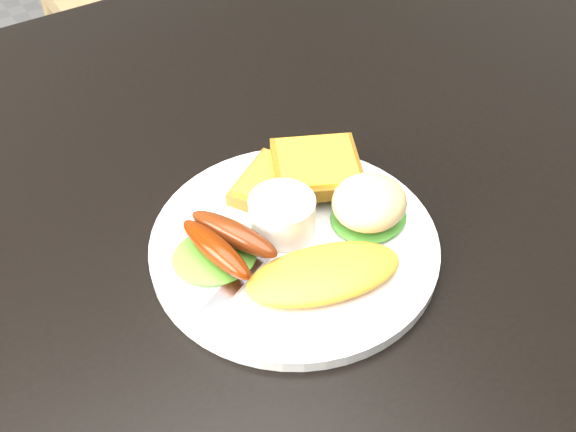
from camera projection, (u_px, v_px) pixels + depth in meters
The scene contains 12 objects.
dining_table at pixel (213, 190), 0.68m from camera, with size 1.20×0.80×0.04m, color black.
plate at pixel (294, 244), 0.59m from camera, with size 0.25×0.25×0.01m, color white.
lettuce_left at pixel (215, 256), 0.56m from camera, with size 0.07×0.07×0.01m, color #559433.
lettuce_right at pixel (368, 217), 0.60m from camera, with size 0.07×0.06×0.01m, color #328A23.
omelette at pixel (324, 274), 0.54m from camera, with size 0.13×0.06×0.02m, color #FF9F22.
sausage_a at pixel (216, 249), 0.55m from camera, with size 0.02×0.09×0.02m, color #712F03.
sausage_b at pixel (234, 234), 0.56m from camera, with size 0.02×0.09×0.02m, color #681F08.
ramekin at pixel (282, 215), 0.58m from camera, with size 0.06×0.06×0.03m, color white.
toast_a at pixel (281, 187), 0.62m from camera, with size 0.07×0.07×0.01m, color olive.
toast_b at pixel (317, 167), 0.62m from camera, with size 0.08×0.08×0.01m, color brown.
potato_salad at pixel (369, 202), 0.58m from camera, with size 0.07×0.06×0.04m, color beige.
fork at pixel (262, 255), 0.57m from camera, with size 0.17×0.01×0.00m, color #ADAFB7.
Camera 1 is at (-0.21, -0.46, 1.19)m, focal length 42.00 mm.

